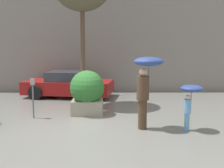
{
  "coord_description": "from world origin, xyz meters",
  "views": [
    {
      "loc": [
        0.86,
        -8.15,
        2.4
      ],
      "look_at": [
        0.93,
        1.6,
        1.05
      ],
      "focal_mm": 45.0,
      "sensor_mm": 36.0,
      "label": 1
    }
  ],
  "objects": [
    {
      "name": "parking_meter",
      "position": [
        -1.68,
        0.95,
        0.94
      ],
      "size": [
        0.14,
        0.14,
        1.32
      ],
      "color": "#595B60",
      "rests_on": "ground"
    },
    {
      "name": "parked_car_near",
      "position": [
        -1.07,
        4.84,
        0.56
      ],
      "size": [
        4.25,
        2.55,
        1.2
      ],
      "rotation": [
        0.0,
        0.0,
        1.41
      ],
      "color": "maroon",
      "rests_on": "ground"
    },
    {
      "name": "person_adult",
      "position": [
        1.88,
        -0.27,
        1.5
      ],
      "size": [
        0.83,
        0.83,
        2.08
      ],
      "rotation": [
        0.0,
        0.0,
        0.17
      ],
      "color": "#473323",
      "rests_on": "ground"
    },
    {
      "name": "ground_plane",
      "position": [
        0.0,
        0.0,
        0.0
      ],
      "size": [
        40.0,
        40.0,
        0.0
      ],
      "primitive_type": "plane",
      "color": "slate"
    },
    {
      "name": "person_child",
      "position": [
        3.11,
        -0.46,
        1.03
      ],
      "size": [
        0.63,
        0.63,
        1.31
      ],
      "rotation": [
        0.0,
        0.0,
        -0.12
      ],
      "color": "#669ED1",
      "rests_on": "ground"
    },
    {
      "name": "planter_box",
      "position": [
        0.07,
        1.47,
        0.81
      ],
      "size": [
        1.19,
        1.19,
        1.54
      ],
      "color": "gray",
      "rests_on": "ground"
    },
    {
      "name": "building_facade",
      "position": [
        0.0,
        6.5,
        3.0
      ],
      "size": [
        18.0,
        0.3,
        6.0
      ],
      "color": "gray",
      "rests_on": "ground"
    }
  ]
}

